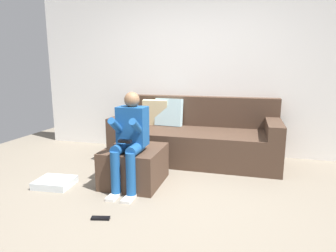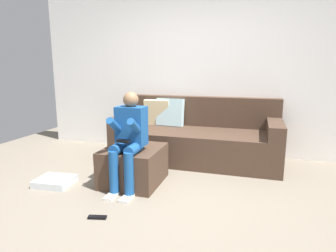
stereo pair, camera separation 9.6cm
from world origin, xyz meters
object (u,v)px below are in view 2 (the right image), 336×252
Objects in this scene: couch_sectional at (196,138)px; ottoman at (134,165)px; person_seated at (128,136)px; storage_bin at (55,181)px; remote_near_ottoman at (97,217)px.

couch_sectional is 1.24m from ottoman.
person_seated is (0.02, -0.18, 0.40)m from ottoman.
ottoman is (-0.52, -1.12, -0.11)m from couch_sectional.
person_seated is 2.67× the size of storage_bin.
couch_sectional is at bearing 63.14° from remote_near_ottoman.
couch_sectional reaches higher than remote_near_ottoman.
couch_sectional is 2.10m from remote_near_ottoman.
couch_sectional is at bearing 65.09° from ottoman.
person_seated reaches higher than ottoman.
couch_sectional is 5.79× the size of storage_bin.
person_seated is 1.07m from storage_bin.
remote_near_ottoman is (0.89, -0.55, -0.03)m from storage_bin.
ottoman reaches higher than storage_bin.
couch_sectional is 3.33× the size of ottoman.
ottoman is 0.95m from storage_bin.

